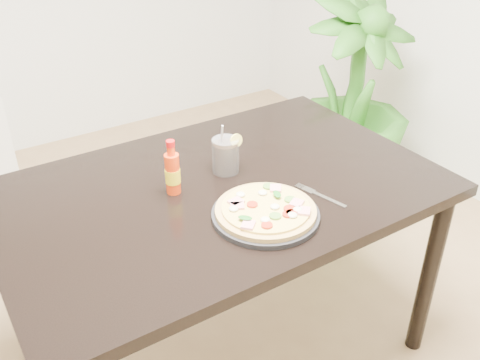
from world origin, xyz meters
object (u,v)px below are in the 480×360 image
hot_sauce_bottle (173,172)px  fork (319,195)px  dining_table (220,207)px  houseplant (352,97)px  plate (265,215)px  pizza (266,209)px  cola_cup (226,156)px

hot_sauce_bottle → fork: 0.46m
dining_table → houseplant: (1.21, 0.65, -0.11)m
plate → pizza: bearing=-60.4°
plate → cola_cup: size_ratio=1.76×
pizza → hot_sauce_bottle: (-0.16, 0.27, 0.04)m
fork → cola_cup: bearing=105.6°
cola_cup → hot_sauce_bottle: bearing=-173.1°
plate → fork: 0.21m
plate → houseplant: bearing=36.5°
hot_sauce_bottle → houseplant: (1.35, 0.61, -0.26)m
dining_table → houseplant: size_ratio=1.25×
fork → dining_table: bearing=122.2°
pizza → plate: bearing=119.6°
pizza → houseplant: bearing=36.5°
cola_cup → fork: cola_cup is taller
pizza → hot_sauce_bottle: bearing=121.2°
hot_sauce_bottle → plate: bearing=-58.8°
cola_cup → fork: size_ratio=0.96×
fork → pizza: bearing=168.0°
plate → fork: bearing=1.3°
dining_table → pizza: 0.25m
plate → hot_sauce_bottle: 0.32m
hot_sauce_bottle → pizza: bearing=-58.8°
houseplant → hot_sauce_bottle: bearing=-155.6°
plate → fork: (0.21, 0.00, -0.01)m
dining_table → cola_cup: size_ratio=7.82×
fork → houseplant: houseplant is taller
hot_sauce_bottle → cola_cup: size_ratio=1.00×
houseplant → fork: bearing=-138.3°
dining_table → fork: fork is taller
pizza → houseplant: 1.50m
plate → houseplant: 1.49m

